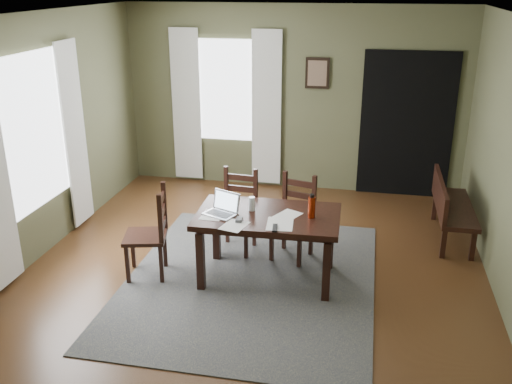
% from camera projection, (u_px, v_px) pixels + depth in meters
% --- Properties ---
extents(ground, '(5.00, 6.00, 0.01)m').
position_uv_depth(ground, '(250.00, 281.00, 6.10)').
color(ground, '#492C16').
extents(room_shell, '(5.02, 6.02, 2.71)m').
position_uv_depth(room_shell, '(250.00, 115.00, 5.45)').
color(room_shell, brown).
rests_on(room_shell, ground).
extents(rug, '(2.60, 3.20, 0.01)m').
position_uv_depth(rug, '(250.00, 280.00, 6.09)').
color(rug, '#424242').
rests_on(rug, ground).
extents(dining_table, '(1.50, 0.93, 0.74)m').
position_uv_depth(dining_table, '(268.00, 222.00, 5.91)').
color(dining_table, black).
rests_on(dining_table, rug).
extents(chair_end, '(0.53, 0.53, 0.99)m').
position_uv_depth(chair_end, '(150.00, 234.00, 6.04)').
color(chair_end, black).
rests_on(chair_end, rug).
extents(chair_back_left, '(0.45, 0.45, 0.96)m').
position_uv_depth(chair_back_left, '(238.00, 212.00, 6.64)').
color(chair_back_left, black).
rests_on(chair_back_left, rug).
extents(chair_back_right, '(0.52, 0.52, 0.96)m').
position_uv_depth(chair_back_right, '(294.00, 219.00, 6.45)').
color(chair_back_right, black).
rests_on(chair_back_right, rug).
extents(bench, '(0.43, 1.32, 0.75)m').
position_uv_depth(bench, '(449.00, 204.00, 6.94)').
color(bench, black).
rests_on(bench, ground).
extents(laptop, '(0.40, 0.36, 0.22)m').
position_uv_depth(laptop, '(223.00, 208.00, 5.87)').
color(laptop, '#B7B7BC').
rests_on(laptop, dining_table).
extents(computer_mouse, '(0.07, 0.11, 0.03)m').
position_uv_depth(computer_mouse, '(239.00, 220.00, 5.69)').
color(computer_mouse, '#3F3F42').
rests_on(computer_mouse, dining_table).
extents(tv_remote, '(0.07, 0.17, 0.02)m').
position_uv_depth(tv_remote, '(275.00, 228.00, 5.53)').
color(tv_remote, black).
rests_on(tv_remote, dining_table).
extents(drinking_glass, '(0.08, 0.08, 0.15)m').
position_uv_depth(drinking_glass, '(252.00, 204.00, 5.94)').
color(drinking_glass, silver).
rests_on(drinking_glass, dining_table).
extents(water_bottle, '(0.08, 0.08, 0.25)m').
position_uv_depth(water_bottle, '(312.00, 207.00, 5.75)').
color(water_bottle, '#98250B').
rests_on(water_bottle, dining_table).
extents(paper_a, '(0.22, 0.28, 0.00)m').
position_uv_depth(paper_a, '(213.00, 215.00, 5.85)').
color(paper_a, white).
rests_on(paper_a, dining_table).
extents(paper_b, '(0.29, 0.36, 0.00)m').
position_uv_depth(paper_b, '(280.00, 224.00, 5.63)').
color(paper_b, white).
rests_on(paper_b, dining_table).
extents(paper_d, '(0.30, 0.33, 0.00)m').
position_uv_depth(paper_d, '(288.00, 215.00, 5.85)').
color(paper_d, white).
rests_on(paper_d, dining_table).
extents(paper_e, '(0.28, 0.33, 0.00)m').
position_uv_depth(paper_e, '(234.00, 226.00, 5.60)').
color(paper_e, white).
rests_on(paper_e, dining_table).
extents(window_left, '(0.01, 1.30, 1.70)m').
position_uv_depth(window_left, '(33.00, 132.00, 6.22)').
color(window_left, white).
rests_on(window_left, ground).
extents(window_back, '(1.00, 0.01, 1.50)m').
position_uv_depth(window_back, '(226.00, 91.00, 8.49)').
color(window_back, white).
rests_on(window_back, ground).
extents(curtain_left_far, '(0.03, 0.48, 2.30)m').
position_uv_depth(curtain_left_far, '(75.00, 135.00, 7.06)').
color(curtain_left_far, silver).
rests_on(curtain_left_far, ground).
extents(curtain_back_left, '(0.44, 0.03, 2.30)m').
position_uv_depth(curtain_back_left, '(186.00, 106.00, 8.66)').
color(curtain_back_left, silver).
rests_on(curtain_back_left, ground).
extents(curtain_back_right, '(0.44, 0.03, 2.30)m').
position_uv_depth(curtain_back_right, '(266.00, 109.00, 8.43)').
color(curtain_back_right, silver).
rests_on(curtain_back_right, ground).
extents(framed_picture, '(0.34, 0.03, 0.44)m').
position_uv_depth(framed_picture, '(317.00, 73.00, 8.13)').
color(framed_picture, black).
rests_on(framed_picture, ground).
extents(doorway_back, '(1.30, 0.03, 2.10)m').
position_uv_depth(doorway_back, '(406.00, 125.00, 8.13)').
color(doorway_back, black).
rests_on(doorway_back, ground).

